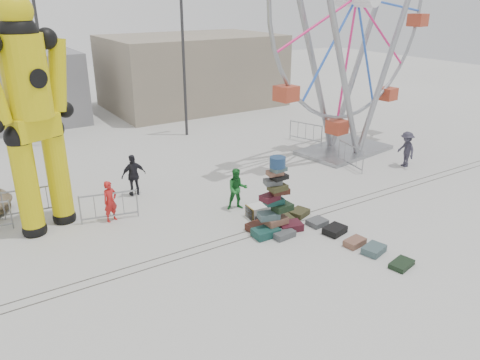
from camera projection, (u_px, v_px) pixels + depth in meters
ground at (279, 238)px, 15.80m from camera, size 90.00×90.00×0.00m
track_line_near at (269, 231)px, 16.27m from camera, size 40.00×0.04×0.01m
track_line_far at (262, 227)px, 16.58m from camera, size 40.00×0.04×0.01m
building_right at (192, 71)px, 34.05m from camera, size 12.00×8.00×5.00m
lamp_post_right at (185, 56)px, 25.88m from camera, size 1.41×0.25×8.00m
lamp_post_left at (45, 61)px, 23.96m from camera, size 1.41×0.25×8.00m
suitcase_tower at (275, 211)px, 16.06m from camera, size 1.92×1.69×2.72m
crash_test_dummy at (31, 110)px, 15.01m from camera, size 3.13×1.71×8.01m
ferris_wheel at (355, 19)px, 22.09m from camera, size 11.48×3.48×13.42m
steamer_trunk at (260, 211)px, 17.30m from camera, size 1.01×0.63×0.46m
row_case_0 at (299, 213)px, 17.40m from camera, size 0.86×0.76×0.22m
row_case_1 at (317, 222)px, 16.70m from camera, size 0.70×0.62×0.20m
row_case_2 at (335, 230)px, 16.09m from camera, size 0.88×0.73×0.24m
row_case_3 at (355, 242)px, 15.33m from camera, size 0.79×0.55×0.22m
row_case_4 at (374, 249)px, 14.87m from camera, size 0.87×0.72×0.23m
row_case_5 at (402, 264)px, 14.14m from camera, size 0.88×0.65×0.16m
barricade_dummy_b at (33, 201)px, 17.30m from camera, size 1.99×0.38×1.10m
barricade_dummy_c at (109, 207)px, 16.86m from camera, size 1.97×0.55×1.10m
barricade_wheel_front at (351, 156)px, 22.13m from camera, size 0.49×1.98×1.10m
barricade_wheel_back at (306, 132)px, 25.94m from camera, size 0.77×1.92×1.10m
pedestrian_red at (110, 201)px, 16.77m from camera, size 0.64×0.52×1.53m
pedestrian_green at (237, 189)px, 17.70m from camera, size 0.96×0.86×1.63m
pedestrian_black at (134, 175)px, 18.90m from camera, size 1.02×0.43×1.74m
pedestrian_grey at (406, 149)px, 22.12m from camera, size 0.92×1.24×1.71m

